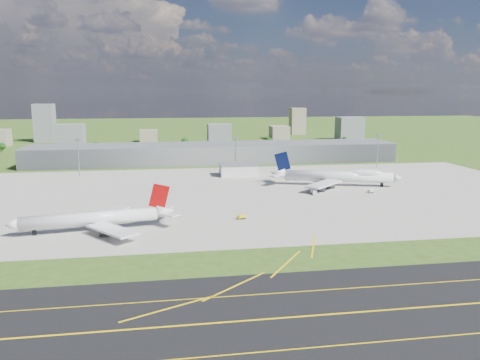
{
  "coord_description": "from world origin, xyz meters",
  "views": [
    {
      "loc": [
        -39.24,
        -219.24,
        57.67
      ],
      "look_at": [
        0.83,
        35.51,
        9.0
      ],
      "focal_mm": 35.0,
      "sensor_mm": 36.0,
      "label": 1
    }
  ],
  "objects": [
    {
      "name": "apron",
      "position": [
        10.0,
        40.0,
        0.04
      ],
      "size": [
        360.0,
        190.0,
        0.08
      ],
      "primitive_type": "cube",
      "color": "gray",
      "rests_on": "ground"
    },
    {
      "name": "tug_yellow",
      "position": [
        -6.11,
        -13.47,
        0.94
      ],
      "size": [
        4.18,
        3.42,
        1.81
      ],
      "rotation": [
        0.0,
        0.0,
        0.44
      ],
      "color": "yellow",
      "rests_on": "ground"
    },
    {
      "name": "van_white_far",
      "position": [
        76.81,
        30.61,
        1.09
      ],
      "size": [
        4.37,
        3.8,
        2.13
      ],
      "rotation": [
        0.0,
        0.0,
        0.6
      ],
      "color": "silver",
      "rests_on": "ground"
    },
    {
      "name": "mast_east",
      "position": [
        120.0,
        115.0,
        17.71
      ],
      "size": [
        3.5,
        2.0,
        25.9
      ],
      "color": "gray",
      "rests_on": "ground"
    },
    {
      "name": "bldg_ce",
      "position": [
        100.0,
        350.0,
        8.0
      ],
      "size": [
        22.0,
        24.0,
        16.0
      ],
      "primitive_type": "cube",
      "color": "gray",
      "rests_on": "ground"
    },
    {
      "name": "airliner_blue_quad",
      "position": [
        65.78,
        54.51,
        5.83
      ],
      "size": [
        78.55,
        60.31,
        20.97
      ],
      "rotation": [
        0.0,
        0.0,
        -0.29
      ],
      "color": "silver",
      "rests_on": "ground"
    },
    {
      "name": "airliner_red_twin",
      "position": [
        -69.42,
        -21.46,
        4.98
      ],
      "size": [
        67.98,
        52.46,
        18.7
      ],
      "rotation": [
        0.0,
        0.0,
        3.3
      ],
      "color": "silver",
      "rests_on": "ground"
    },
    {
      "name": "bldg_w",
      "position": [
        -140.0,
        300.0,
        12.0
      ],
      "size": [
        28.0,
        22.0,
        24.0
      ],
      "primitive_type": "cube",
      "color": "slate",
      "rests_on": "ground"
    },
    {
      "name": "tree_e",
      "position": [
        70.0,
        275.0,
        5.51
      ],
      "size": [
        7.65,
        7.65,
        9.35
      ],
      "color": "#382314",
      "rests_on": "ground"
    },
    {
      "name": "mast_west",
      "position": [
        -100.0,
        115.0,
        17.71
      ],
      "size": [
        3.5,
        2.0,
        25.9
      ],
      "color": "gray",
      "rests_on": "ground"
    },
    {
      "name": "terminal",
      "position": [
        0.0,
        165.0,
        7.5
      ],
      "size": [
        300.0,
        42.0,
        15.0
      ],
      "primitive_type": "cube",
      "color": "slate",
      "rests_on": "ground"
    },
    {
      "name": "van_white_near",
      "position": [
        42.94,
        31.91,
        1.35
      ],
      "size": [
        2.51,
        5.34,
        2.69
      ],
      "rotation": [
        0.0,
        0.0,
        1.56
      ],
      "color": "white",
      "rests_on": "ground"
    },
    {
      "name": "bldg_e",
      "position": [
        180.0,
        320.0,
        14.0
      ],
      "size": [
        30.0,
        22.0,
        28.0
      ],
      "primitive_type": "cube",
      "color": "slate",
      "rests_on": "ground"
    },
    {
      "name": "mast_center",
      "position": [
        10.0,
        115.0,
        17.71
      ],
      "size": [
        3.5,
        2.0,
        25.9
      ],
      "color": "gray",
      "rests_on": "ground"
    },
    {
      "name": "bldg_tall_e",
      "position": [
        140.0,
        410.0,
        18.0
      ],
      "size": [
        20.0,
        18.0,
        36.0
      ],
      "primitive_type": "cube",
      "color": "gray",
      "rests_on": "ground"
    },
    {
      "name": "bldg_tall_w",
      "position": [
        -180.0,
        360.0,
        22.0
      ],
      "size": [
        22.0,
        20.0,
        44.0
      ],
      "primitive_type": "cube",
      "color": "slate",
      "rests_on": "ground"
    },
    {
      "name": "tree_far_e",
      "position": [
        160.0,
        285.0,
        4.53
      ],
      "size": [
        6.3,
        6.3,
        7.7
      ],
      "color": "#382314",
      "rests_on": "ground"
    },
    {
      "name": "tree_c",
      "position": [
        -20.0,
        280.0,
        5.84
      ],
      "size": [
        8.1,
        8.1,
        9.9
      ],
      "color": "#382314",
      "rests_on": "ground"
    },
    {
      "name": "tree_w",
      "position": [
        -110.0,
        265.0,
        4.86
      ],
      "size": [
        6.75,
        6.75,
        8.25
      ],
      "color": "#382314",
      "rests_on": "ground"
    },
    {
      "name": "ground",
      "position": [
        0.0,
        150.0,
        0.0
      ],
      "size": [
        1400.0,
        1400.0,
        0.0
      ],
      "primitive_type": "plane",
      "color": "#304C17",
      "rests_on": "ground"
    },
    {
      "name": "tree_far_w",
      "position": [
        -200.0,
        270.0,
        5.18
      ],
      "size": [
        7.2,
        7.2,
        8.8
      ],
      "color": "#382314",
      "rests_on": "ground"
    },
    {
      "name": "taxiway",
      "position": [
        0.0,
        -110.0,
        0.03
      ],
      "size": [
        1400.0,
        60.0,
        0.06
      ],
      "primitive_type": "cube",
      "color": "black",
      "rests_on": "ground"
    },
    {
      "name": "ops_building",
      "position": [
        10.0,
        100.0,
        4.0
      ],
      "size": [
        26.0,
        16.0,
        8.0
      ],
      "primitive_type": "cube",
      "color": "silver",
      "rests_on": "ground"
    },
    {
      "name": "bldg_c",
      "position": [
        20.0,
        310.0,
        11.0
      ],
      "size": [
        26.0,
        20.0,
        22.0
      ],
      "primitive_type": "cube",
      "color": "slate",
      "rests_on": "ground"
    },
    {
      "name": "bldg_cw",
      "position": [
        -60.0,
        340.0,
        7.0
      ],
      "size": [
        20.0,
        18.0,
        14.0
      ],
      "primitive_type": "cube",
      "color": "gray",
      "rests_on": "ground"
    }
  ]
}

